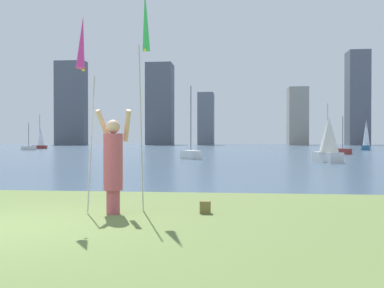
{
  "coord_description": "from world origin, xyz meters",
  "views": [
    {
      "loc": [
        3.89,
        -6.73,
        1.46
      ],
      "look_at": [
        1.9,
        12.73,
        1.22
      ],
      "focal_mm": 40.63,
      "sensor_mm": 36.0,
      "label": 1
    }
  ],
  "objects_px": {
    "sailboat_4": "(29,148)",
    "sailboat_6": "(328,141)",
    "sailboat_7": "(191,154)",
    "sailboat_8": "(343,151)",
    "kite_flag_right": "(145,26)",
    "bag": "(205,207)",
    "sailboat_2": "(366,136)",
    "kite_flag_left": "(82,48)",
    "person": "(113,162)",
    "sailboat_5": "(41,139)"
  },
  "relations": [
    {
      "from": "bag",
      "to": "sailboat_6",
      "type": "distance_m",
      "value": 20.07
    },
    {
      "from": "kite_flag_left",
      "to": "kite_flag_right",
      "type": "xyz_separation_m",
      "value": [
        1.02,
        0.9,
        0.63
      ]
    },
    {
      "from": "sailboat_8",
      "to": "sailboat_4",
      "type": "bearing_deg",
      "value": 163.57
    },
    {
      "from": "sailboat_4",
      "to": "sailboat_7",
      "type": "xyz_separation_m",
      "value": [
        23.22,
        -22.03,
        0.06
      ]
    },
    {
      "from": "sailboat_4",
      "to": "sailboat_7",
      "type": "relative_size",
      "value": 0.66
    },
    {
      "from": "kite_flag_left",
      "to": "sailboat_6",
      "type": "height_order",
      "value": "kite_flag_left"
    },
    {
      "from": "sailboat_7",
      "to": "sailboat_8",
      "type": "distance_m",
      "value": 17.43
    },
    {
      "from": "sailboat_2",
      "to": "sailboat_7",
      "type": "bearing_deg",
      "value": -126.99
    },
    {
      "from": "person",
      "to": "sailboat_6",
      "type": "xyz_separation_m",
      "value": [
        8.04,
        19.25,
        0.3
      ]
    },
    {
      "from": "sailboat_4",
      "to": "sailboat_7",
      "type": "distance_m",
      "value": 32.0
    },
    {
      "from": "sailboat_6",
      "to": "kite_flag_right",
      "type": "bearing_deg",
      "value": -112.0
    },
    {
      "from": "bag",
      "to": "sailboat_2",
      "type": "bearing_deg",
      "value": 70.71
    },
    {
      "from": "person",
      "to": "sailboat_7",
      "type": "xyz_separation_m",
      "value": [
        -0.88,
        22.91,
        -0.64
      ]
    },
    {
      "from": "kite_flag_left",
      "to": "sailboat_6",
      "type": "distance_m",
      "value": 21.41
    },
    {
      "from": "sailboat_5",
      "to": "kite_flag_left",
      "type": "bearing_deg",
      "value": -64.2
    },
    {
      "from": "sailboat_5",
      "to": "sailboat_6",
      "type": "xyz_separation_m",
      "value": [
        34.31,
        -33.74,
        -0.1
      ]
    },
    {
      "from": "bag",
      "to": "sailboat_2",
      "type": "height_order",
      "value": "sailboat_2"
    },
    {
      "from": "person",
      "to": "sailboat_6",
      "type": "distance_m",
      "value": 20.87
    },
    {
      "from": "sailboat_6",
      "to": "bag",
      "type": "bearing_deg",
      "value": -108.22
    },
    {
      "from": "kite_flag_right",
      "to": "bag",
      "type": "height_order",
      "value": "kite_flag_right"
    },
    {
      "from": "bag",
      "to": "sailboat_8",
      "type": "xyz_separation_m",
      "value": [
        10.66,
        33.95,
        0.18
      ]
    },
    {
      "from": "sailboat_2",
      "to": "sailboat_5",
      "type": "relative_size",
      "value": 1.02
    },
    {
      "from": "person",
      "to": "sailboat_2",
      "type": "distance_m",
      "value": 52.7
    },
    {
      "from": "sailboat_7",
      "to": "kite_flag_left",
      "type": "bearing_deg",
      "value": -89.09
    },
    {
      "from": "sailboat_4",
      "to": "kite_flag_right",
      "type": "bearing_deg",
      "value": -60.97
    },
    {
      "from": "kite_flag_right",
      "to": "sailboat_7",
      "type": "relative_size",
      "value": 0.86
    },
    {
      "from": "kite_flag_left",
      "to": "sailboat_8",
      "type": "xyz_separation_m",
      "value": [
        12.95,
        34.46,
        -2.86
      ]
    },
    {
      "from": "sailboat_7",
      "to": "sailboat_8",
      "type": "xyz_separation_m",
      "value": [
        13.31,
        11.26,
        -0.06
      ]
    },
    {
      "from": "sailboat_4",
      "to": "sailboat_5",
      "type": "height_order",
      "value": "sailboat_5"
    },
    {
      "from": "sailboat_4",
      "to": "sailboat_6",
      "type": "xyz_separation_m",
      "value": [
        32.13,
        -25.69,
        1.0
      ]
    },
    {
      "from": "kite_flag_left",
      "to": "sailboat_4",
      "type": "height_order",
      "value": "kite_flag_left"
    },
    {
      "from": "kite_flag_left",
      "to": "kite_flag_right",
      "type": "relative_size",
      "value": 0.83
    },
    {
      "from": "kite_flag_left",
      "to": "sailboat_2",
      "type": "relative_size",
      "value": 0.73
    },
    {
      "from": "sailboat_5",
      "to": "sailboat_8",
      "type": "relative_size",
      "value": 1.41
    },
    {
      "from": "kite_flag_right",
      "to": "bag",
      "type": "bearing_deg",
      "value": -17.2
    },
    {
      "from": "kite_flag_left",
      "to": "sailboat_7",
      "type": "bearing_deg",
      "value": 90.91
    },
    {
      "from": "bag",
      "to": "sailboat_7",
      "type": "distance_m",
      "value": 22.85
    },
    {
      "from": "sailboat_7",
      "to": "person",
      "type": "bearing_deg",
      "value": -87.81
    },
    {
      "from": "sailboat_8",
      "to": "kite_flag_left",
      "type": "bearing_deg",
      "value": -110.59
    },
    {
      "from": "sailboat_5",
      "to": "kite_flag_right",
      "type": "bearing_deg",
      "value": -62.92
    },
    {
      "from": "kite_flag_left",
      "to": "sailboat_5",
      "type": "relative_size",
      "value": 0.75
    },
    {
      "from": "kite_flag_left",
      "to": "bag",
      "type": "distance_m",
      "value": 3.84
    },
    {
      "from": "kite_flag_left",
      "to": "sailboat_8",
      "type": "height_order",
      "value": "kite_flag_left"
    },
    {
      "from": "person",
      "to": "sailboat_8",
      "type": "distance_m",
      "value": 36.37
    },
    {
      "from": "sailboat_5",
      "to": "sailboat_7",
      "type": "relative_size",
      "value": 0.96
    },
    {
      "from": "sailboat_4",
      "to": "sailboat_6",
      "type": "height_order",
      "value": "sailboat_6"
    },
    {
      "from": "kite_flag_left",
      "to": "kite_flag_right",
      "type": "height_order",
      "value": "kite_flag_right"
    },
    {
      "from": "kite_flag_left",
      "to": "sailboat_6",
      "type": "relative_size",
      "value": 1.03
    },
    {
      "from": "sailboat_2",
      "to": "sailboat_6",
      "type": "bearing_deg",
      "value": -109.96
    },
    {
      "from": "sailboat_2",
      "to": "sailboat_4",
      "type": "bearing_deg",
      "value": -174.37
    }
  ]
}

